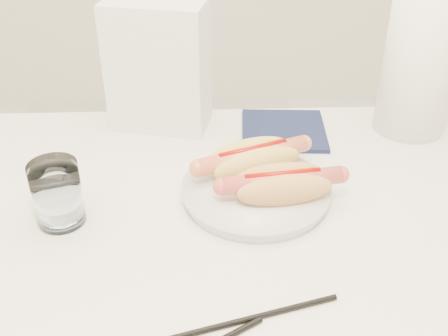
{
  "coord_description": "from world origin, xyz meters",
  "views": [
    {
      "loc": [
        0.01,
        -0.6,
        1.25
      ],
      "look_at": [
        0.03,
        0.07,
        0.82
      ],
      "focal_mm": 43.87,
      "sensor_mm": 36.0,
      "label": 1
    }
  ],
  "objects_px": {
    "table": "(204,268)",
    "napkin_box": "(158,66)",
    "plate": "(255,193)",
    "water_glass": "(57,194)",
    "paper_towel_roll": "(421,55)",
    "hotdog_right": "(282,185)",
    "hotdog_left": "(252,159)"
  },
  "relations": [
    {
      "from": "hotdog_left",
      "to": "water_glass",
      "type": "xyz_separation_m",
      "value": [
        -0.29,
        -0.09,
        0.01
      ]
    },
    {
      "from": "hotdog_right",
      "to": "paper_towel_roll",
      "type": "xyz_separation_m",
      "value": [
        0.27,
        0.24,
        0.1
      ]
    },
    {
      "from": "table",
      "to": "napkin_box",
      "type": "distance_m",
      "value": 0.4
    },
    {
      "from": "table",
      "to": "hotdog_right",
      "type": "bearing_deg",
      "value": 28.93
    },
    {
      "from": "hotdog_right",
      "to": "water_glass",
      "type": "xyz_separation_m",
      "value": [
        -0.33,
        -0.02,
        0.01
      ]
    },
    {
      "from": "hotdog_right",
      "to": "water_glass",
      "type": "height_order",
      "value": "water_glass"
    },
    {
      "from": "plate",
      "to": "water_glass",
      "type": "height_order",
      "value": "water_glass"
    },
    {
      "from": "water_glass",
      "to": "napkin_box",
      "type": "xyz_separation_m",
      "value": [
        0.13,
        0.3,
        0.07
      ]
    },
    {
      "from": "hotdog_left",
      "to": "water_glass",
      "type": "height_order",
      "value": "water_glass"
    },
    {
      "from": "plate",
      "to": "paper_towel_roll",
      "type": "height_order",
      "value": "paper_towel_roll"
    },
    {
      "from": "water_glass",
      "to": "napkin_box",
      "type": "distance_m",
      "value": 0.33
    },
    {
      "from": "table",
      "to": "paper_towel_roll",
      "type": "relative_size",
      "value": 4.11
    },
    {
      "from": "hotdog_left",
      "to": "water_glass",
      "type": "bearing_deg",
      "value": 175.97
    },
    {
      "from": "hotdog_left",
      "to": "plate",
      "type": "bearing_deg",
      "value": -109.26
    },
    {
      "from": "water_glass",
      "to": "napkin_box",
      "type": "relative_size",
      "value": 0.41
    },
    {
      "from": "water_glass",
      "to": "paper_towel_roll",
      "type": "xyz_separation_m",
      "value": [
        0.6,
        0.26,
        0.1
      ]
    },
    {
      "from": "napkin_box",
      "to": "water_glass",
      "type": "bearing_deg",
      "value": -100.62
    },
    {
      "from": "hotdog_right",
      "to": "paper_towel_roll",
      "type": "bearing_deg",
      "value": 33.82
    },
    {
      "from": "hotdog_right",
      "to": "napkin_box",
      "type": "height_order",
      "value": "napkin_box"
    },
    {
      "from": "hotdog_left",
      "to": "table",
      "type": "bearing_deg",
      "value": -142.11
    },
    {
      "from": "hotdog_right",
      "to": "napkin_box",
      "type": "relative_size",
      "value": 0.77
    },
    {
      "from": "hotdog_left",
      "to": "hotdog_right",
      "type": "height_order",
      "value": "hotdog_left"
    },
    {
      "from": "table",
      "to": "paper_towel_roll",
      "type": "distance_m",
      "value": 0.54
    },
    {
      "from": "water_glass",
      "to": "napkin_box",
      "type": "bearing_deg",
      "value": 66.18
    },
    {
      "from": "water_glass",
      "to": "plate",
      "type": "bearing_deg",
      "value": 8.73
    },
    {
      "from": "hotdog_left",
      "to": "paper_towel_roll",
      "type": "xyz_separation_m",
      "value": [
        0.31,
        0.17,
        0.1
      ]
    },
    {
      "from": "hotdog_right",
      "to": "napkin_box",
      "type": "bearing_deg",
      "value": 117.41
    },
    {
      "from": "plate",
      "to": "paper_towel_roll",
      "type": "distance_m",
      "value": 0.4
    },
    {
      "from": "napkin_box",
      "to": "paper_towel_roll",
      "type": "height_order",
      "value": "paper_towel_roll"
    },
    {
      "from": "paper_towel_roll",
      "to": "water_glass",
      "type": "bearing_deg",
      "value": -156.54
    },
    {
      "from": "table",
      "to": "napkin_box",
      "type": "height_order",
      "value": "napkin_box"
    },
    {
      "from": "napkin_box",
      "to": "paper_towel_roll",
      "type": "relative_size",
      "value": 0.81
    }
  ]
}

